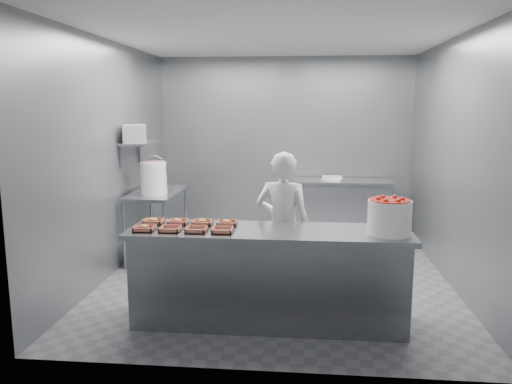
# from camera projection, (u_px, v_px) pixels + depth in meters

# --- Properties ---
(floor) EXTENTS (4.50, 4.50, 0.00)m
(floor) POSITION_uv_depth(u_px,v_px,m) (276.00, 275.00, 6.06)
(floor) COLOR #4C4C51
(floor) RESTS_ON ground
(ceiling) EXTENTS (4.50, 4.50, 0.00)m
(ceiling) POSITION_uv_depth(u_px,v_px,m) (278.00, 36.00, 5.59)
(ceiling) COLOR white
(ceiling) RESTS_ON wall_back
(wall_back) EXTENTS (4.00, 0.04, 2.80)m
(wall_back) POSITION_uv_depth(u_px,v_px,m) (285.00, 146.00, 8.04)
(wall_back) COLOR slate
(wall_back) RESTS_ON ground
(wall_left) EXTENTS (0.04, 4.50, 2.80)m
(wall_left) POSITION_uv_depth(u_px,v_px,m) (112.00, 159.00, 6.02)
(wall_left) COLOR slate
(wall_left) RESTS_ON ground
(wall_right) EXTENTS (0.04, 4.50, 2.80)m
(wall_right) POSITION_uv_depth(u_px,v_px,m) (454.00, 162.00, 5.64)
(wall_right) COLOR slate
(wall_right) RESTS_ON ground
(service_counter) EXTENTS (2.60, 0.70, 0.90)m
(service_counter) POSITION_uv_depth(u_px,v_px,m) (269.00, 276.00, 4.66)
(service_counter) COLOR slate
(service_counter) RESTS_ON ground
(prep_table) EXTENTS (0.60, 1.20, 0.90)m
(prep_table) POSITION_uv_depth(u_px,v_px,m) (157.00, 214.00, 6.71)
(prep_table) COLOR slate
(prep_table) RESTS_ON ground
(back_counter) EXTENTS (1.50, 0.60, 0.90)m
(back_counter) POSITION_uv_depth(u_px,v_px,m) (341.00, 208.00, 7.77)
(back_counter) COLOR slate
(back_counter) RESTS_ON ground
(wall_shelf) EXTENTS (0.35, 0.90, 0.03)m
(wall_shelf) POSITION_uv_depth(u_px,v_px,m) (142.00, 143.00, 6.57)
(wall_shelf) COLOR slate
(wall_shelf) RESTS_ON wall_left
(tray_0) EXTENTS (0.19, 0.18, 0.06)m
(tray_0) POSITION_uv_depth(u_px,v_px,m) (144.00, 228.00, 4.55)
(tray_0) COLOR tan
(tray_0) RESTS_ON service_counter
(tray_1) EXTENTS (0.19, 0.18, 0.04)m
(tray_1) POSITION_uv_depth(u_px,v_px,m) (170.00, 229.00, 4.53)
(tray_1) COLOR tan
(tray_1) RESTS_ON service_counter
(tray_2) EXTENTS (0.19, 0.18, 0.04)m
(tray_2) POSITION_uv_depth(u_px,v_px,m) (196.00, 230.00, 4.51)
(tray_2) COLOR tan
(tray_2) RESTS_ON service_counter
(tray_3) EXTENTS (0.19, 0.18, 0.04)m
(tray_3) POSITION_uv_depth(u_px,v_px,m) (223.00, 230.00, 4.49)
(tray_3) COLOR tan
(tray_3) RESTS_ON service_counter
(tray_4) EXTENTS (0.19, 0.18, 0.06)m
(tray_4) POSITION_uv_depth(u_px,v_px,m) (154.00, 221.00, 4.83)
(tray_4) COLOR tan
(tray_4) RESTS_ON service_counter
(tray_5) EXTENTS (0.19, 0.18, 0.06)m
(tray_5) POSITION_uv_depth(u_px,v_px,m) (178.00, 222.00, 4.81)
(tray_5) COLOR tan
(tray_5) RESTS_ON service_counter
(tray_6) EXTENTS (0.19, 0.18, 0.06)m
(tray_6) POSITION_uv_depth(u_px,v_px,m) (202.00, 222.00, 4.78)
(tray_6) COLOR tan
(tray_6) RESTS_ON service_counter
(tray_7) EXTENTS (0.19, 0.18, 0.06)m
(tray_7) POSITION_uv_depth(u_px,v_px,m) (227.00, 223.00, 4.76)
(tray_7) COLOR tan
(tray_7) RESTS_ON service_counter
(worker) EXTENTS (0.63, 0.48, 1.57)m
(worker) POSITION_uv_depth(u_px,v_px,m) (283.00, 227.00, 5.19)
(worker) COLOR silver
(worker) RESTS_ON ground
(strawberry_tub) EXTENTS (0.38, 0.38, 0.32)m
(strawberry_tub) POSITION_uv_depth(u_px,v_px,m) (389.00, 216.00, 4.39)
(strawberry_tub) COLOR white
(strawberry_tub) RESTS_ON service_counter
(glaze_bucket) EXTENTS (0.35, 0.33, 0.51)m
(glaze_bucket) POSITION_uv_depth(u_px,v_px,m) (154.00, 177.00, 6.42)
(glaze_bucket) COLOR white
(glaze_bucket) RESTS_ON prep_table
(bucket_lid) EXTENTS (0.42, 0.42, 0.02)m
(bucket_lid) POSITION_uv_depth(u_px,v_px,m) (155.00, 191.00, 6.65)
(bucket_lid) COLOR white
(bucket_lid) RESTS_ON prep_table
(rag) EXTENTS (0.16, 0.15, 0.02)m
(rag) POSITION_uv_depth(u_px,v_px,m) (161.00, 186.00, 7.09)
(rag) COLOR #CCB28C
(rag) RESTS_ON prep_table
(appliance) EXTENTS (0.34, 0.37, 0.23)m
(appliance) POSITION_uv_depth(u_px,v_px,m) (135.00, 134.00, 6.28)
(appliance) COLOR gray
(appliance) RESTS_ON wall_shelf
(paper_stack) EXTENTS (0.34, 0.28, 0.06)m
(paper_stack) POSITION_uv_depth(u_px,v_px,m) (332.00, 178.00, 7.70)
(paper_stack) COLOR silver
(paper_stack) RESTS_ON back_counter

